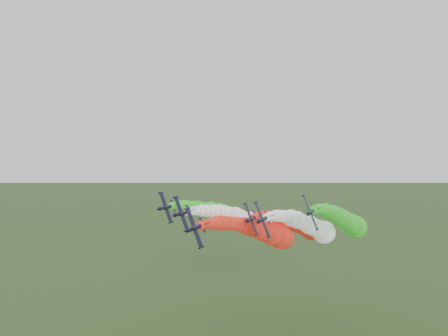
{
  "coord_description": "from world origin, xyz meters",
  "views": [
    {
      "loc": [
        30.54,
        -94.89,
        54.6
      ],
      "look_at": [
        -6.88,
        0.87,
        52.44
      ],
      "focal_mm": 35.0,
      "sensor_mm": 36.0,
      "label": 1
    }
  ],
  "objects_px": {
    "jet_inner_left": "(249,221)",
    "jet_trail": "(297,225)",
    "jet_lead": "(266,233)",
    "jet_inner_right": "(310,226)",
    "jet_outer_left": "(231,216)",
    "jet_outer_right": "(345,221)"
  },
  "relations": [
    {
      "from": "jet_lead",
      "to": "jet_trail",
      "type": "distance_m",
      "value": 24.88
    },
    {
      "from": "jet_outer_right",
      "to": "jet_trail",
      "type": "distance_m",
      "value": 16.95
    },
    {
      "from": "jet_inner_right",
      "to": "jet_outer_left",
      "type": "relative_size",
      "value": 1.01
    },
    {
      "from": "jet_inner_left",
      "to": "jet_outer_left",
      "type": "distance_m",
      "value": 11.41
    },
    {
      "from": "jet_inner_right",
      "to": "jet_outer_left",
      "type": "distance_m",
      "value": 28.51
    },
    {
      "from": "jet_lead",
      "to": "jet_trail",
      "type": "relative_size",
      "value": 1.0
    },
    {
      "from": "jet_outer_left",
      "to": "jet_outer_right",
      "type": "distance_m",
      "value": 37.59
    },
    {
      "from": "jet_outer_right",
      "to": "jet_trail",
      "type": "relative_size",
      "value": 1.01
    },
    {
      "from": "jet_outer_right",
      "to": "jet_lead",
      "type": "bearing_deg",
      "value": -134.86
    },
    {
      "from": "jet_inner_left",
      "to": "jet_lead",
      "type": "bearing_deg",
      "value": -52.67
    },
    {
      "from": "jet_inner_right",
      "to": "jet_outer_left",
      "type": "height_order",
      "value": "jet_outer_left"
    },
    {
      "from": "jet_lead",
      "to": "jet_outer_right",
      "type": "height_order",
      "value": "jet_outer_right"
    },
    {
      "from": "jet_outer_left",
      "to": "jet_outer_right",
      "type": "bearing_deg",
      "value": 1.71
    },
    {
      "from": "jet_inner_left",
      "to": "jet_inner_right",
      "type": "bearing_deg",
      "value": 4.93
    },
    {
      "from": "jet_lead",
      "to": "jet_inner_right",
      "type": "height_order",
      "value": "jet_inner_right"
    },
    {
      "from": "jet_lead",
      "to": "jet_inner_right",
      "type": "relative_size",
      "value": 0.99
    },
    {
      "from": "jet_lead",
      "to": "jet_inner_right",
      "type": "xyz_separation_m",
      "value": [
        10.24,
        13.28,
        0.54
      ]
    },
    {
      "from": "jet_outer_left",
      "to": "jet_trail",
      "type": "distance_m",
      "value": 22.41
    },
    {
      "from": "jet_inner_right",
      "to": "jet_trail",
      "type": "xyz_separation_m",
      "value": [
        -6.43,
        11.28,
        -1.61
      ]
    },
    {
      "from": "jet_lead",
      "to": "jet_outer_left",
      "type": "height_order",
      "value": "jet_outer_left"
    },
    {
      "from": "jet_inner_left",
      "to": "jet_trail",
      "type": "relative_size",
      "value": 1.0
    },
    {
      "from": "jet_lead",
      "to": "jet_inner_left",
      "type": "relative_size",
      "value": 1.0
    }
  ]
}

